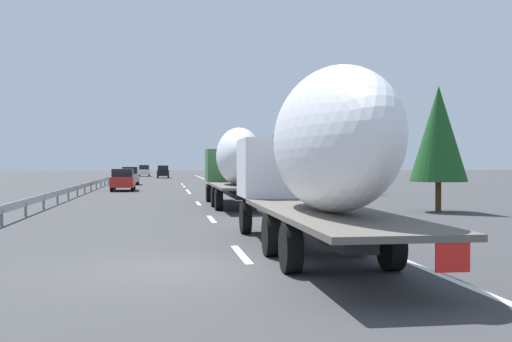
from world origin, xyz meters
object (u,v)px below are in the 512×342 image
(truck_lead, at_px, (236,162))
(car_red_compact, at_px, (123,180))
(car_silver_hatch, at_px, (130,176))
(car_black_suv, at_px, (163,172))
(car_white_van, at_px, (144,171))
(truck_trailing, at_px, (317,154))
(road_sign, at_px, (238,164))

(truck_lead, relative_size, car_red_compact, 2.60)
(car_silver_hatch, distance_m, car_red_compact, 14.44)
(car_black_suv, bearing_deg, car_white_van, 15.33)
(truck_lead, bearing_deg, truck_trailing, 180.00)
(truck_lead, bearing_deg, road_sign, -6.97)
(road_sign, bearing_deg, truck_lead, 173.03)
(car_silver_hatch, height_order, car_red_compact, car_silver_hatch)
(car_silver_hatch, xyz_separation_m, car_red_compact, (-14.44, -0.17, -0.02))
(car_silver_hatch, relative_size, car_red_compact, 0.85)
(car_red_compact, bearing_deg, truck_trailing, -169.38)
(car_red_compact, bearing_deg, truck_lead, -160.41)
(truck_lead, xyz_separation_m, road_sign, (25.34, -3.10, -0.14))
(truck_lead, height_order, car_white_van, truck_lead)
(road_sign, bearing_deg, car_black_suv, 10.58)
(truck_lead, relative_size, road_sign, 3.90)
(car_silver_hatch, bearing_deg, car_black_suv, -6.78)
(car_black_suv, distance_m, car_silver_hatch, 28.48)
(car_black_suv, relative_size, car_red_compact, 0.98)
(car_black_suv, distance_m, car_white_van, 11.79)
(car_white_van, bearing_deg, car_red_compact, 179.92)
(car_silver_hatch, bearing_deg, car_red_compact, -179.34)
(truck_trailing, xyz_separation_m, car_black_suv, (80.25, 3.84, -1.59))
(car_silver_hatch, height_order, car_white_van, car_white_van)
(truck_lead, distance_m, road_sign, 25.53)
(car_white_van, xyz_separation_m, car_red_compact, (-54.09, 0.08, -0.03))
(car_black_suv, distance_m, road_sign, 37.81)
(truck_lead, xyz_separation_m, car_red_compact, (19.76, 7.03, -1.41))
(car_white_van, height_order, car_red_compact, car_white_van)
(car_red_compact, bearing_deg, car_silver_hatch, 0.66)
(car_black_suv, relative_size, car_white_van, 1.10)
(truck_trailing, bearing_deg, road_sign, -4.11)
(car_black_suv, xyz_separation_m, car_white_van, (11.37, 3.12, 0.01))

